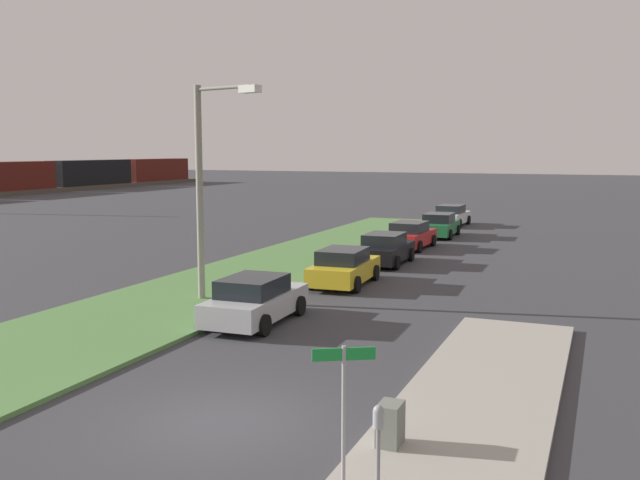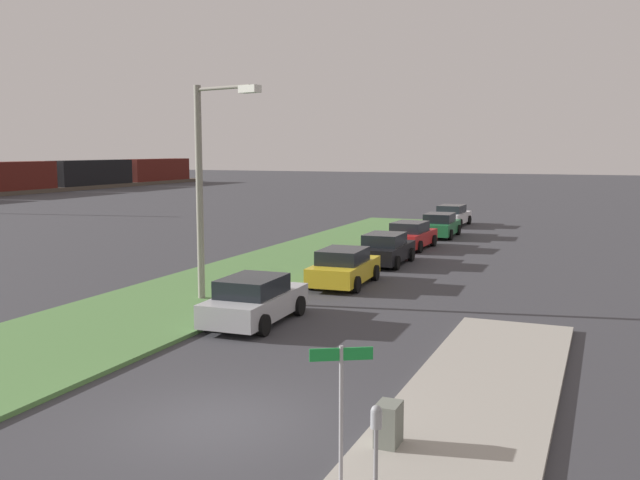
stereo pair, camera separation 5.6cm
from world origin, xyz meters
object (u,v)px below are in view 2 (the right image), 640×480
(parked_car_yellow, at_px, (344,267))
(parked_car_white, at_px, (452,216))
(parking_meter, at_px, (376,428))
(street_sign, at_px, (341,408))
(parked_car_silver, at_px, (255,300))
(utility_box, at_px, (388,428))
(parked_car_black, at_px, (385,249))
(parked_car_green, at_px, (440,225))
(parked_car_red, at_px, (410,236))
(streetlight, at_px, (206,177))

(parked_car_yellow, xyz_separation_m, parked_car_white, (23.44, 0.60, 0.00))
(parking_meter, bearing_deg, street_sign, 168.60)
(parked_car_silver, height_order, parking_meter, parked_car_silver)
(parked_car_silver, bearing_deg, utility_box, -140.28)
(parked_car_black, height_order, parked_car_green, same)
(parked_car_silver, height_order, utility_box, parked_car_silver)
(parked_car_green, xyz_separation_m, parked_car_white, (6.69, 0.65, 0.00))
(parked_car_silver, xyz_separation_m, utility_box, (-7.43, -6.53, -0.27))
(parked_car_silver, distance_m, parked_car_white, 30.22)
(parked_car_silver, distance_m, parking_meter, 11.20)
(parked_car_red, height_order, parked_car_green, same)
(parked_car_yellow, relative_size, parked_car_white, 1.00)
(parked_car_silver, relative_size, street_sign, 1.67)
(parked_car_yellow, height_order, parking_meter, parked_car_yellow)
(streetlight, bearing_deg, parked_car_green, -8.77)
(parked_car_yellow, height_order, parked_car_white, same)
(parked_car_white, height_order, utility_box, parked_car_white)
(parked_car_silver, height_order, parked_car_green, same)
(parked_car_red, bearing_deg, parking_meter, -163.86)
(parked_car_red, bearing_deg, parked_car_yellow, -176.36)
(parking_meter, height_order, streetlight, streetlight)
(utility_box, bearing_deg, parked_car_red, 14.19)
(parked_car_red, distance_m, streetlight, 16.54)
(parked_car_red, xyz_separation_m, streetlight, (-15.85, 3.00, 3.67))
(parking_meter, height_order, street_sign, street_sign)
(utility_box, bearing_deg, parked_car_yellow, 23.29)
(street_sign, relative_size, streetlight, 0.35)
(parking_meter, height_order, utility_box, parking_meter)
(parked_car_green, bearing_deg, parked_car_silver, 177.50)
(parked_car_black, bearing_deg, parking_meter, -164.42)
(parked_car_yellow, xyz_separation_m, parked_car_black, (5.51, -0.01, 0.00))
(parked_car_green, bearing_deg, parked_car_red, 175.34)
(parked_car_red, relative_size, parked_car_green, 1.01)
(parked_car_green, relative_size, parked_car_white, 0.99)
(parked_car_yellow, relative_size, parked_car_green, 1.01)
(parked_car_black, bearing_deg, utility_box, -163.89)
(parked_car_black, height_order, parked_car_red, same)
(utility_box, relative_size, streetlight, 0.12)
(utility_box, height_order, streetlight, streetlight)
(parked_car_silver, xyz_separation_m, parked_car_green, (23.53, -0.46, 0.00))
(parked_car_silver, xyz_separation_m, parked_car_white, (30.22, 0.18, 0.00))
(parking_meter, distance_m, streetlight, 14.94)
(parked_car_black, bearing_deg, streetlight, 161.20)
(parked_car_silver, distance_m, parked_car_black, 12.29)
(parked_car_red, bearing_deg, parked_car_silver, -178.23)
(utility_box, bearing_deg, parked_car_white, 10.11)
(parked_car_green, distance_m, streetlight, 22.09)
(parking_meter, xyz_separation_m, street_sign, (-1.01, 0.20, 0.65))
(parked_car_green, relative_size, street_sign, 1.67)
(parking_meter, bearing_deg, utility_box, 9.33)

